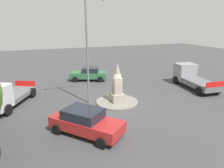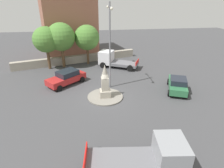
{
  "view_description": "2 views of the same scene",
  "coord_description": "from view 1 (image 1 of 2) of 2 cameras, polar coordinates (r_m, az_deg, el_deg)",
  "views": [
    {
      "loc": [
        6.29,
        14.92,
        6.45
      ],
      "look_at": [
        0.63,
        0.47,
        1.82
      ],
      "focal_mm": 33.12,
      "sensor_mm": 36.0,
      "label": 1
    },
    {
      "loc": [
        -16.2,
        1.54,
        9.14
      ],
      "look_at": [
        -0.24,
        -0.65,
        1.52
      ],
      "focal_mm": 29.97,
      "sensor_mm": 36.0,
      "label": 2
    }
  ],
  "objects": [
    {
      "name": "ground_plane",
      "position": [
        17.43,
        1.39,
        -5.13
      ],
      "size": [
        80.0,
        80.0,
        0.0
      ],
      "primitive_type": "plane",
      "color": "#424244"
    },
    {
      "name": "traffic_island",
      "position": [
        17.4,
        1.39,
        -4.94
      ],
      "size": [
        3.51,
        3.51,
        0.12
      ],
      "primitive_type": "cylinder",
      "color": "gray",
      "rests_on": "ground"
    },
    {
      "name": "monument",
      "position": [
        16.91,
        1.43,
        -0.16
      ],
      "size": [
        1.02,
        1.02,
        3.3
      ],
      "color": "#9E9687",
      "rests_on": "traffic_island"
    },
    {
      "name": "streetlamp",
      "position": [
        16.26,
        -6.98,
        11.95
      ],
      "size": [
        2.95,
        0.28,
        8.69
      ],
      "color": "slate",
      "rests_on": "ground"
    },
    {
      "name": "car_green_passing",
      "position": [
        24.02,
        -6.42,
        2.83
      ],
      "size": [
        4.38,
        3.08,
        1.53
      ],
      "color": "#2D6B42",
      "rests_on": "ground"
    },
    {
      "name": "car_red_waiting",
      "position": [
        12.57,
        -7.28,
        -10.24
      ],
      "size": [
        4.22,
        4.5,
        1.56
      ],
      "color": "#B22323",
      "rests_on": "ground"
    },
    {
      "name": "truck_grey_near_island",
      "position": [
        23.04,
        21.06,
        1.79
      ],
      "size": [
        2.78,
        5.65,
        2.2
      ],
      "color": "gray",
      "rests_on": "ground"
    },
    {
      "name": "truck_white_far_side",
      "position": [
        17.88,
        -28.09,
        -3.08
      ],
      "size": [
        4.22,
        5.67,
        2.17
      ],
      "color": "silver",
      "rests_on": "ground"
    }
  ]
}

